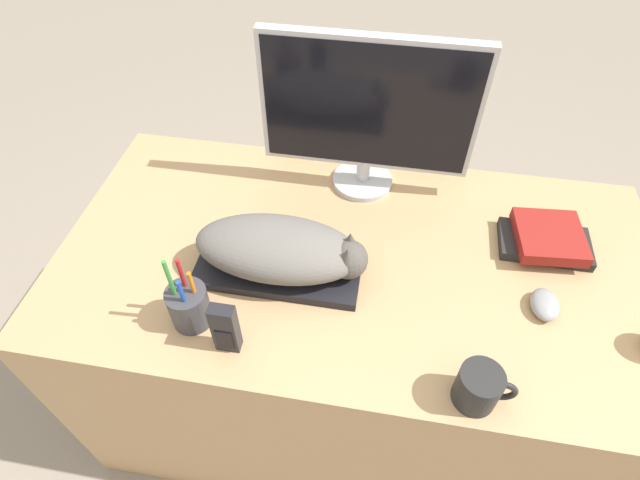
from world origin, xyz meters
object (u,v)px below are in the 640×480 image
at_px(monitor, 368,111).
at_px(book_stack, 547,240).
at_px(keyboard, 279,267).
at_px(phone, 225,329).
at_px(computer_mouse, 545,304).
at_px(pen_cup, 189,305).
at_px(cat, 284,249).
at_px(coffee_mug, 479,387).

height_order(monitor, book_stack, monitor).
xyz_separation_m(keyboard, phone, (-0.06, -0.22, 0.05)).
relative_size(computer_mouse, pen_cup, 0.44).
relative_size(cat, book_stack, 1.83).
xyz_separation_m(monitor, book_stack, (0.47, -0.16, -0.21)).
height_order(computer_mouse, pen_cup, pen_cup).
bearing_deg(monitor, phone, -111.23).
xyz_separation_m(computer_mouse, phone, (-0.66, -0.21, 0.05)).
distance_m(coffee_mug, phone, 0.51).
bearing_deg(phone, keyboard, 74.78).
height_order(monitor, phone, monitor).
relative_size(monitor, computer_mouse, 6.09).
distance_m(coffee_mug, book_stack, 0.47).
height_order(cat, computer_mouse, cat).
bearing_deg(pen_cup, coffee_mug, -7.62).
bearing_deg(pen_cup, keyboard, 46.62).
xyz_separation_m(keyboard, cat, (0.01, -0.00, 0.07)).
bearing_deg(cat, book_stack, 16.53).
bearing_deg(monitor, pen_cup, -121.70).
relative_size(coffee_mug, book_stack, 0.53).
height_order(cat, pen_cup, pen_cup).
distance_m(monitor, phone, 0.62).
bearing_deg(keyboard, monitor, 65.24).
relative_size(computer_mouse, coffee_mug, 0.76).
relative_size(pen_cup, book_stack, 0.93).
distance_m(phone, book_stack, 0.80).
height_order(coffee_mug, phone, phone).
relative_size(phone, book_stack, 0.62).
distance_m(cat, pen_cup, 0.24).
height_order(computer_mouse, coffee_mug, coffee_mug).
bearing_deg(coffee_mug, monitor, 115.97).
distance_m(monitor, book_stack, 0.54).
xyz_separation_m(cat, pen_cup, (-0.17, -0.16, -0.03)).
distance_m(monitor, pen_cup, 0.63).
bearing_deg(coffee_mug, cat, 150.39).
bearing_deg(book_stack, monitor, 160.93).
height_order(pen_cup, book_stack, pen_cup).
height_order(pen_cup, phone, pen_cup).
relative_size(keyboard, phone, 2.87).
relative_size(monitor, phone, 3.99).
bearing_deg(coffee_mug, phone, 176.58).
bearing_deg(pen_cup, computer_mouse, 11.76).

